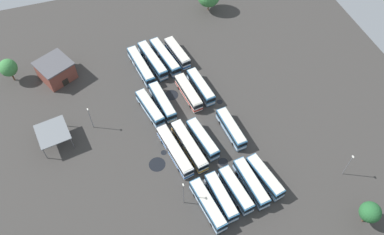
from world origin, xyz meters
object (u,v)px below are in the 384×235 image
bus_row0_slot3 (165,57)px  bus_row2_slot4 (231,129)px  bus_row3_slot0 (208,205)px  lamp_post_by_building (90,117)px  bus_row1_slot0 (150,108)px  depot_building (56,70)px  bus_row0_slot2 (153,60)px  lamp_post_near_entrance (348,165)px  bus_row2_slot2 (203,139)px  bus_row3_slot2 (236,190)px  bus_row0_slot1 (141,66)px  tree_northeast (8,68)px  bus_row2_slot1 (189,146)px  bus_row3_slot3 (251,183)px  lamp_post_far_corner (184,193)px  bus_row3_slot4 (265,177)px  bus_row1_slot4 (201,87)px  bus_row1_slot1 (162,102)px  tree_northwest (370,212)px  maintenance_shelter (52,132)px  bus_row3_slot1 (221,197)px  bus_row2_slot0 (175,151)px  bus_row1_slot3 (189,93)px  bus_row0_slot4 (177,53)px

bus_row0_slot3 → bus_row2_slot4: size_ratio=1.24×
bus_row3_slot0 → lamp_post_by_building: bearing=-146.0°
bus_row1_slot0 → depot_building: (-20.34, -21.55, 0.96)m
bus_row0_slot2 → lamp_post_near_entrance: size_ratio=1.89×
bus_row2_slot2 → bus_row3_slot2: (15.18, 2.54, -0.00)m
bus_row0_slot1 → tree_northeast: size_ratio=2.01×
bus_row2_slot1 → bus_row3_slot3: size_ratio=1.18×
bus_row2_slot4 → lamp_post_by_building: size_ratio=1.60×
lamp_post_far_corner → tree_northeast: (-50.13, -33.95, 0.13)m
bus_row0_slot1 → bus_row3_slot0: (45.45, 3.83, -0.00)m
bus_row2_slot4 → lamp_post_far_corner: (14.34, -16.87, 2.87)m
bus_row2_slot4 → bus_row3_slot4: bearing=8.8°
bus_row1_slot4 → bus_row1_slot1: bearing=-80.5°
bus_row1_slot0 → bus_row3_slot3: size_ratio=0.95×
tree_northwest → bus_row3_slot4: bearing=-133.8°
bus_row3_slot3 → bus_row0_slot1: bearing=-161.1°
bus_row3_slot0 → bus_row3_slot4: bearing=99.3°
bus_row2_slot2 → bus_row3_slot0: (16.61, -4.59, 0.00)m
bus_row2_slot4 → tree_northeast: (-35.79, -50.82, 3.00)m
lamp_post_near_entrance → maintenance_shelter: bearing=-115.7°
bus_row0_slot1 → bus_row1_slot0: size_ratio=1.24×
bus_row1_slot0 → bus_row3_slot1: same height
bus_row3_slot2 → depot_building: size_ratio=1.01×
bus_row0_slot1 → bus_row2_slot2: 30.04m
bus_row1_slot1 → bus_row2_slot0: same height
bus_row3_slot4 → tree_northeast: bearing=-133.7°
bus_row1_slot0 → bus_row1_slot3: bearing=99.9°
bus_row1_slot1 → lamp_post_near_entrance: 47.55m
bus_row2_slot0 → lamp_post_far_corner: 12.94m
bus_row1_slot1 → tree_northwest: 54.85m
bus_row1_slot0 → tree_northwest: bearing=39.9°
tree_northwest → bus_row3_slot0: bearing=-113.1°
bus_row1_slot3 → tree_northwest: tree_northwest is taller
bus_row1_slot0 → maintenance_shelter: bearing=-86.3°
tree_northeast → bus_row1_slot3: bearing=64.5°
tree_northeast → lamp_post_far_corner: bearing=34.1°
bus_row1_slot1 → tree_northeast: (-22.15, -36.92, 3.00)m
bus_row1_slot0 → bus_row3_slot3: (27.99, 16.23, 0.00)m
bus_row0_slot2 → bus_row0_slot4: bearing=94.7°
bus_row1_slot3 → bus_row3_slot2: (30.45, 1.21, -0.00)m
bus_row0_slot2 → bus_row1_slot3: bearing=22.1°
lamp_post_near_entrance → bus_row2_slot0: bearing=-115.7°
bus_row0_slot1 → lamp_post_by_building: (15.53, -16.36, 2.26)m
bus_row3_slot2 → bus_row0_slot3: bearing=-175.6°
bus_row3_slot3 → bus_row0_slot2: bearing=-166.0°
lamp_post_by_building → tree_northwest: size_ratio=1.07×
bus_row0_slot2 → bus_row1_slot1: (15.77, -1.46, -0.00)m
bus_row2_slot1 → lamp_post_by_building: 25.45m
maintenance_shelter → lamp_post_near_entrance: (30.12, 62.48, 0.29)m
bus_row1_slot3 → bus_row3_slot3: 30.36m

